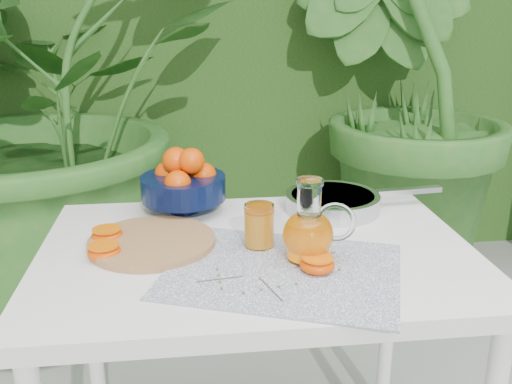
{
  "coord_description": "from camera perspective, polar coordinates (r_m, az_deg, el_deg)",
  "views": [
    {
      "loc": [
        -0.23,
        -1.19,
        1.3
      ],
      "look_at": [
        -0.08,
        0.04,
        0.88
      ],
      "focal_mm": 40.0,
      "sensor_mm": 36.0,
      "label": 1
    }
  ],
  "objects": [
    {
      "name": "juice_pitcher",
      "position": [
        1.24,
        5.34,
        -4.04
      ],
      "size": [
        0.17,
        0.14,
        0.18
      ],
      "color": "white",
      "rests_on": "white_table"
    },
    {
      "name": "juice_tumbler",
      "position": [
        1.31,
        0.32,
        -3.46
      ],
      "size": [
        0.09,
        0.09,
        0.1
      ],
      "color": "white",
      "rests_on": "white_table"
    },
    {
      "name": "cutting_board",
      "position": [
        1.35,
        -10.36,
        -4.95
      ],
      "size": [
        0.32,
        0.32,
        0.02
      ],
      "primitive_type": "cylinder",
      "rotation": [
        0.0,
        0.0,
        -0.07
      ],
      "color": "olive",
      "rests_on": "white_table"
    },
    {
      "name": "white_table",
      "position": [
        1.36,
        0.1,
        -8.73
      ],
      "size": [
        1.0,
        0.7,
        0.75
      ],
      "color": "white",
      "rests_on": "ground"
    },
    {
      "name": "potted_plant_left",
      "position": [
        2.41,
        -21.17,
        8.88
      ],
      "size": [
        2.63,
        2.63,
        1.87
      ],
      "primitive_type": "imported",
      "rotation": [
        0.0,
        0.0,
        0.68
      ],
      "color": "#256221",
      "rests_on": "ground"
    },
    {
      "name": "hedge_backdrop",
      "position": [
        3.26,
        -1.83,
        16.89
      ],
      "size": [
        8.0,
        1.65,
        2.5
      ],
      "color": "#1C4012",
      "rests_on": "ground"
    },
    {
      "name": "orange_halves",
      "position": [
        1.29,
        -8.36,
        -5.74
      ],
      "size": [
        0.54,
        0.29,
        0.04
      ],
      "color": "#FF5502",
      "rests_on": "white_table"
    },
    {
      "name": "placemat",
      "position": [
        1.22,
        2.7,
        -7.83
      ],
      "size": [
        0.58,
        0.52,
        0.0
      ],
      "primitive_type": "cube",
      "rotation": [
        0.0,
        0.0,
        -0.35
      ],
      "color": "#0D1B4C",
      "rests_on": "white_table"
    },
    {
      "name": "thyme_sprigs",
      "position": [
        1.19,
        1.59,
        -8.22
      ],
      "size": [
        0.32,
        0.23,
        0.01
      ],
      "color": "#4F3824",
      "rests_on": "white_table"
    },
    {
      "name": "fruit_bowl",
      "position": [
        1.54,
        -7.26,
        1.0
      ],
      "size": [
        0.28,
        0.28,
        0.18
      ],
      "color": "black",
      "rests_on": "white_table"
    },
    {
      "name": "potted_plant_right",
      "position": [
        2.64,
        14.02,
        9.59
      ],
      "size": [
        2.55,
        2.55,
        1.81
      ],
      "primitive_type": "imported",
      "rotation": [
        0.0,
        0.0,
        2.42
      ],
      "color": "#256221",
      "rests_on": "ground"
    },
    {
      "name": "saute_pan",
      "position": [
        1.56,
        7.79,
        -0.94
      ],
      "size": [
        0.46,
        0.28,
        0.05
      ],
      "color": "#B7B7BC",
      "rests_on": "white_table"
    }
  ]
}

